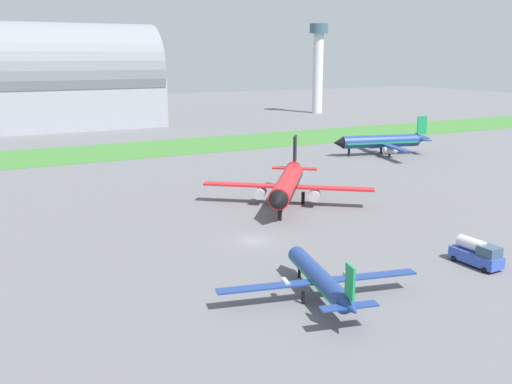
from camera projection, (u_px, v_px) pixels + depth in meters
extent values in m
plane|color=slate|center=(253.00, 241.00, 79.20)|extent=(600.00, 600.00, 0.00)
cube|color=#3D7533|center=(110.00, 152.00, 151.44)|extent=(360.00, 28.00, 0.08)
cylinder|color=navy|center=(381.00, 141.00, 145.98)|extent=(20.64, 8.01, 3.13)
cone|color=black|center=(339.00, 143.00, 143.43)|extent=(3.51, 3.67, 3.07)
cone|color=navy|center=(423.00, 138.00, 148.56)|extent=(4.55, 3.70, 2.82)
cube|color=#198C4C|center=(381.00, 142.00, 146.03)|extent=(19.55, 7.80, 0.44)
cube|color=navy|center=(395.00, 147.00, 139.77)|extent=(5.25, 13.74, 0.31)
cube|color=navy|center=(371.00, 140.00, 152.70)|extent=(5.25, 13.74, 0.31)
cylinder|color=#B7BABF|center=(390.00, 150.00, 142.36)|extent=(3.73, 2.50, 1.72)
cylinder|color=#B7BABF|center=(375.00, 145.00, 150.63)|extent=(3.73, 2.50, 1.72)
cube|color=#198C4C|center=(422.00, 125.00, 147.63)|extent=(2.58, 0.99, 4.55)
cube|color=navy|center=(425.00, 140.00, 146.57)|extent=(2.62, 4.28, 0.25)
cube|color=navy|center=(417.00, 138.00, 150.34)|extent=(2.62, 4.28, 0.25)
cylinder|color=black|center=(349.00, 152.00, 144.67)|extent=(0.56, 0.56, 1.99)
cylinder|color=black|center=(390.00, 152.00, 144.57)|extent=(0.56, 0.56, 1.99)
cylinder|color=black|center=(381.00, 149.00, 149.22)|extent=(0.56, 0.56, 1.99)
cylinder|color=navy|center=(318.00, 277.00, 59.97)|extent=(5.07, 14.40, 1.99)
cone|color=black|center=(294.00, 252.00, 67.45)|extent=(2.33, 2.36, 1.95)
cone|color=navy|center=(351.00, 308.00, 52.06)|extent=(2.35, 3.11, 1.79)
cube|color=#198C4C|center=(318.00, 278.00, 60.01)|extent=(4.93, 13.63, 0.28)
cube|color=navy|center=(269.00, 286.00, 58.33)|extent=(10.97, 3.75, 0.20)
cube|color=navy|center=(367.00, 276.00, 61.03)|extent=(10.97, 3.75, 0.20)
cylinder|color=#B7BABF|center=(286.00, 282.00, 59.34)|extent=(0.97, 1.69, 0.64)
cylinder|color=#B7BABF|center=(348.00, 276.00, 61.07)|extent=(0.97, 1.69, 0.64)
cube|color=#198C4C|center=(350.00, 282.00, 51.89)|extent=(0.62, 1.80, 3.18)
cube|color=navy|center=(335.00, 308.00, 52.11)|extent=(2.98, 1.77, 0.16)
cube|color=navy|center=(363.00, 305.00, 52.79)|extent=(2.98, 1.77, 0.16)
cylinder|color=black|center=(299.00, 272.00, 65.97)|extent=(0.36, 0.36, 1.39)
cylinder|color=black|center=(303.00, 297.00, 58.95)|extent=(0.36, 0.36, 1.39)
cylinder|color=black|center=(339.00, 293.00, 59.92)|extent=(0.36, 0.36, 1.39)
cylinder|color=red|center=(287.00, 184.00, 96.63)|extent=(15.86, 19.45, 3.34)
cone|color=black|center=(277.00, 202.00, 84.99)|extent=(4.44, 4.40, 3.27)
cone|color=red|center=(295.00, 167.00, 108.75)|extent=(4.96, 5.20, 3.01)
cube|color=black|center=(287.00, 185.00, 96.68)|extent=(15.18, 18.52, 0.47)
cube|color=red|center=(330.00, 188.00, 96.14)|extent=(12.91, 10.49, 0.33)
cube|color=red|center=(245.00, 185.00, 98.55)|extent=(12.91, 10.49, 0.33)
cylinder|color=#B7BABF|center=(315.00, 194.00, 96.85)|extent=(3.66, 4.01, 1.84)
cylinder|color=#B7BABF|center=(260.00, 192.00, 98.39)|extent=(3.66, 4.01, 1.84)
cube|color=black|center=(295.00, 149.00, 107.31)|extent=(1.97, 2.42, 4.86)
cube|color=red|center=(306.00, 169.00, 107.84)|extent=(4.49, 4.02, 0.27)
cube|color=red|center=(283.00, 168.00, 108.54)|extent=(4.49, 4.02, 0.27)
cylinder|color=black|center=(280.00, 214.00, 88.53)|extent=(0.60, 0.60, 2.13)
cylinder|color=black|center=(303.00, 198.00, 98.29)|extent=(0.60, 0.60, 2.13)
cylinder|color=black|center=(273.00, 197.00, 99.15)|extent=(0.60, 0.60, 2.13)
cube|color=#334FB2|center=(476.00, 257.00, 69.65)|extent=(2.65, 6.59, 1.40)
cylinder|color=silver|center=(472.00, 244.00, 69.96)|extent=(1.67, 3.63, 1.54)
cube|color=#334C60|center=(489.00, 251.00, 67.80)|extent=(2.10, 2.42, 1.20)
cylinder|color=black|center=(498.00, 267.00, 68.46)|extent=(0.28, 0.71, 0.70)
cylinder|color=black|center=(484.00, 270.00, 67.31)|extent=(0.28, 0.71, 0.70)
cylinder|color=black|center=(467.00, 255.00, 72.31)|extent=(0.28, 0.71, 0.70)
cylinder|color=black|center=(454.00, 259.00, 71.16)|extent=(0.28, 0.71, 0.70)
cube|color=#9399A3|center=(73.00, 103.00, 200.94)|extent=(60.03, 28.54, 17.22)
cylinder|color=gray|center=(70.00, 70.00, 198.26)|extent=(58.83, 31.39, 31.39)
cylinder|color=silver|center=(318.00, 74.00, 249.01)|extent=(4.40, 4.40, 34.03)
cylinder|color=#38566B|center=(319.00, 28.00, 244.57)|extent=(8.00, 8.00, 4.00)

